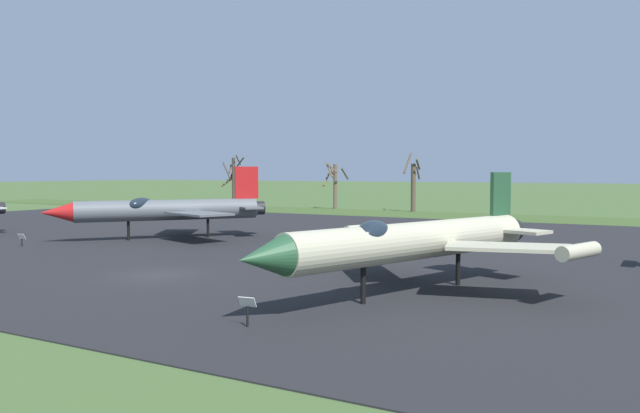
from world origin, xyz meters
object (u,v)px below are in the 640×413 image
info_placard_rear_left (247,308)px  info_placard_front_right (22,239)px  jet_fighter_rear_left (412,241)px  jet_fighter_front_right (164,209)px

info_placard_rear_left → info_placard_front_right: bearing=158.5°
jet_fighter_rear_left → info_placard_rear_left: (-2.85, -8.00, -1.68)m
info_placard_front_right → info_placard_rear_left: size_ratio=0.88×
info_placard_front_right → info_placard_rear_left: (27.35, -10.76, 0.09)m
jet_fighter_rear_left → info_placard_rear_left: 8.66m
jet_fighter_rear_left → info_placard_rear_left: jet_fighter_rear_left is taller
info_placard_front_right → jet_fighter_rear_left: (30.21, -2.76, 1.78)m
info_placard_front_right → info_placard_rear_left: info_placard_rear_left is taller
info_placard_front_right → info_placard_rear_left: bearing=-21.5°
jet_fighter_front_right → info_placard_rear_left: 29.49m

